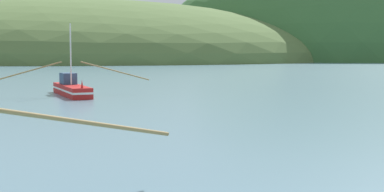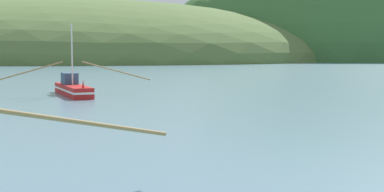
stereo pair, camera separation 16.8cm
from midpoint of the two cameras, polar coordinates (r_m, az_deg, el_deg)
hill_far_center at (r=246.78m, az=16.39°, el=3.70°), size 169.41×135.53×92.23m
hill_far_right at (r=222.37m, az=-11.54°, el=3.70°), size 205.88×164.70×46.86m
fishing_boat_red at (r=48.16m, az=-12.36°, el=0.81°), size 13.37×9.43×6.20m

